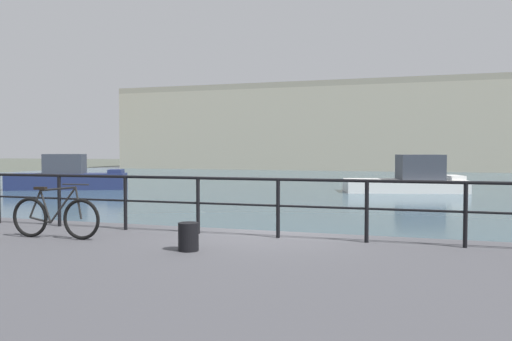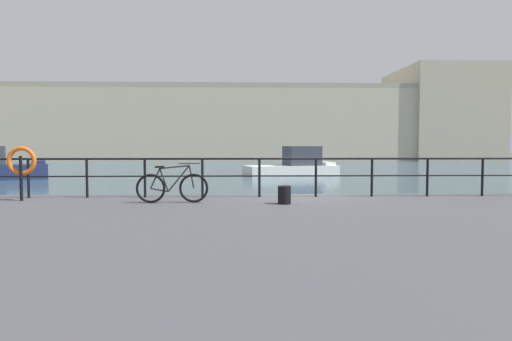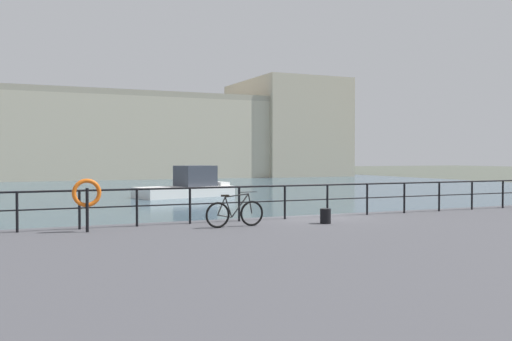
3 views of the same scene
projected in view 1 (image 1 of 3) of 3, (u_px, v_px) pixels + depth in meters
ground_plane at (270, 270)px, 10.05m from camera, size 240.00×240.00×0.00m
water_basin at (379, 182)px, 38.82m from camera, size 80.00×60.00×0.01m
harbor_building at (447, 126)px, 63.11m from camera, size 70.26×17.23×13.59m
moored_cabin_cruiser at (410, 179)px, 28.96m from camera, size 7.04×4.26×2.11m
moored_green_narrowboat at (68, 177)px, 31.11m from camera, size 7.06×4.55×2.13m
quay_railing at (278, 197)px, 9.16m from camera, size 21.90×0.07×1.08m
parked_bicycle at (55, 217)px, 9.11m from camera, size 1.77×0.15×0.98m
mooring_bollard at (188, 237)px, 7.99m from camera, size 0.32×0.32×0.44m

